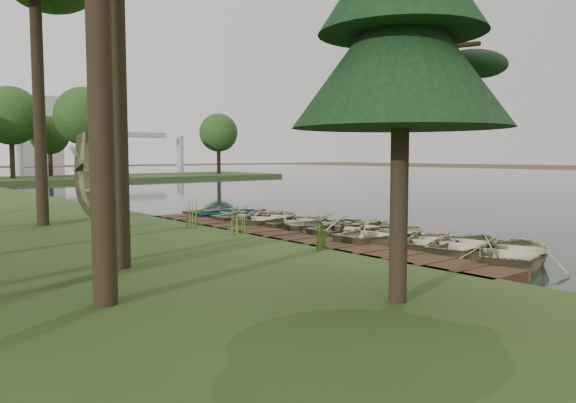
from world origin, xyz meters
TOP-DOWN VIEW (x-y plane):
  - ground at (0.00, 0.00)m, footprint 300.00×300.00m
  - water at (30.00, 20.00)m, footprint 130.00×200.00m
  - boardwalk at (-1.60, 0.00)m, footprint 1.60×16.00m
  - peninsula at (8.00, 50.00)m, footprint 50.00×14.00m
  - far_trees at (4.67, 50.00)m, footprint 45.60×5.60m
  - building_a at (30.00, 140.00)m, footprint 10.00×8.00m
  - rowboat_0 at (0.96, -6.67)m, footprint 4.58×3.96m
  - rowboat_1 at (1.13, -5.13)m, footprint 4.13×3.35m
  - rowboat_2 at (1.16, -3.95)m, footprint 3.75×3.26m
  - rowboat_3 at (0.78, -2.40)m, footprint 4.15×3.06m
  - rowboat_4 at (1.11, -0.73)m, footprint 3.97×2.89m
  - rowboat_5 at (1.18, 0.28)m, footprint 4.70×4.07m
  - rowboat_6 at (0.99, 2.23)m, footprint 3.75×2.82m
  - rowboat_7 at (0.74, 3.64)m, footprint 4.81×4.24m
  - rowboat_8 at (0.81, 4.95)m, footprint 3.71×2.67m
  - rowboat_9 at (0.76, 6.46)m, footprint 3.80×2.89m
  - rowboat_10 at (0.83, 7.98)m, footprint 3.20×2.44m
  - stored_rowboat at (-4.94, 8.17)m, footprint 4.30×4.25m
  - pine_tree at (-5.30, -7.85)m, footprint 3.80×3.80m
  - reeds_0 at (-2.60, -2.91)m, footprint 0.60×0.60m
  - reeds_1 at (-2.60, 1.17)m, footprint 0.60×0.60m
  - reeds_2 at (-3.10, 3.34)m, footprint 0.60×0.60m
  - reeds_3 at (-4.90, 4.99)m, footprint 0.60×0.60m

SIDE VIEW (x-z plane):
  - ground at x=0.00m, z-range 0.00..0.00m
  - water at x=30.00m, z-range 0.00..0.05m
  - boardwalk at x=-1.60m, z-range 0.00..0.30m
  - peninsula at x=8.00m, z-range 0.00..0.45m
  - rowboat_10 at x=0.83m, z-range 0.05..0.67m
  - rowboat_2 at x=1.16m, z-range 0.05..0.70m
  - rowboat_6 at x=0.99m, z-range 0.05..0.79m
  - rowboat_9 at x=0.76m, z-range 0.05..0.79m
  - rowboat_1 at x=1.13m, z-range 0.05..0.80m
  - rowboat_8 at x=0.81m, z-range 0.05..0.81m
  - rowboat_0 at x=0.96m, z-range 0.05..0.85m
  - rowboat_4 at x=1.11m, z-range 0.05..0.86m
  - rowboat_5 at x=1.18m, z-range 0.05..0.87m
  - rowboat_7 at x=0.74m, z-range 0.05..0.88m
  - rowboat_3 at x=0.78m, z-range 0.05..0.88m
  - stored_rowboat at x=-4.94m, z-range 0.30..1.03m
  - reeds_0 at x=-2.60m, z-range 0.30..1.24m
  - reeds_3 at x=-4.90m, z-range 0.30..1.28m
  - reeds_1 at x=-2.60m, z-range 0.30..1.35m
  - reeds_2 at x=-3.10m, z-range 0.30..1.37m
  - pine_tree at x=-5.30m, z-range 1.33..9.50m
  - far_trees at x=4.67m, z-range 2.03..10.83m
  - building_a at x=30.00m, z-range 0.00..18.00m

